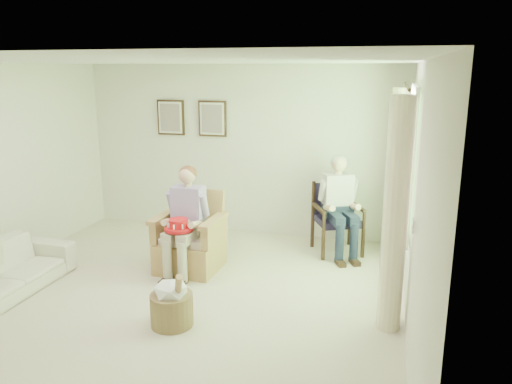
# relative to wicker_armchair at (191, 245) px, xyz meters

# --- Properties ---
(floor) EXTENTS (5.50, 5.50, 0.00)m
(floor) POSITION_rel_wicker_armchair_xyz_m (0.17, -1.08, -0.32)
(floor) COLOR beige
(floor) RESTS_ON ground
(back_wall) EXTENTS (5.00, 0.04, 2.60)m
(back_wall) POSITION_rel_wicker_armchair_xyz_m (0.17, 1.67, 0.98)
(back_wall) COLOR silver
(back_wall) RESTS_ON ground
(right_wall) EXTENTS (0.04, 5.50, 2.60)m
(right_wall) POSITION_rel_wicker_armchair_xyz_m (2.67, -1.08, 0.98)
(right_wall) COLOR silver
(right_wall) RESTS_ON ground
(ceiling) EXTENTS (5.00, 5.50, 0.02)m
(ceiling) POSITION_rel_wicker_armchair_xyz_m (0.17, -1.08, 2.28)
(ceiling) COLOR white
(ceiling) RESTS_ON back_wall
(window) EXTENTS (0.13, 2.50, 1.63)m
(window) POSITION_rel_wicker_armchair_xyz_m (2.63, 0.12, 1.27)
(window) COLOR #2D6B23
(window) RESTS_ON right_wall
(curtain_left) EXTENTS (0.34, 0.34, 2.30)m
(curtain_left) POSITION_rel_wicker_armchair_xyz_m (2.50, -0.86, 0.83)
(curtain_left) COLOR beige
(curtain_left) RESTS_ON ground
(curtain_right) EXTENTS (0.34, 0.34, 2.30)m
(curtain_right) POSITION_rel_wicker_armchair_xyz_m (2.50, 1.10, 0.83)
(curtain_right) COLOR beige
(curtain_right) RESTS_ON ground
(framed_print_left) EXTENTS (0.45, 0.05, 0.55)m
(framed_print_left) POSITION_rel_wicker_armchair_xyz_m (-0.98, 1.63, 1.46)
(framed_print_left) COLOR #382114
(framed_print_left) RESTS_ON back_wall
(framed_print_right) EXTENTS (0.45, 0.05, 0.55)m
(framed_print_right) POSITION_rel_wicker_armchair_xyz_m (-0.28, 1.63, 1.46)
(framed_print_right) COLOR #382114
(framed_print_right) RESTS_ON back_wall
(wicker_armchair) EXTENTS (0.78, 0.78, 1.00)m
(wicker_armchair) POSITION_rel_wicker_armchair_xyz_m (0.00, 0.00, 0.00)
(wicker_armchair) COLOR tan
(wicker_armchair) RESTS_ON ground
(wood_armchair) EXTENTS (0.62, 0.58, 0.95)m
(wood_armchair) POSITION_rel_wicker_armchair_xyz_m (1.75, 1.18, 0.20)
(wood_armchair) COLOR black
(wood_armchair) RESTS_ON ground
(person_wicker) EXTENTS (0.40, 0.63, 1.33)m
(person_wicker) POSITION_rel_wicker_armchair_xyz_m (-0.00, -0.13, 0.46)
(person_wicker) COLOR #BCB097
(person_wicker) RESTS_ON ground
(person_dark) EXTENTS (0.40, 0.63, 1.35)m
(person_dark) POSITION_rel_wicker_armchair_xyz_m (1.75, 1.02, 0.48)
(person_dark) COLOR #192037
(person_dark) RESTS_ON ground
(red_hat) EXTENTS (0.35, 0.35, 0.14)m
(red_hat) POSITION_rel_wicker_armchair_xyz_m (-0.01, -0.34, 0.36)
(red_hat) COLOR red
(red_hat) RESTS_ON person_wicker
(hatbox) EXTENTS (0.51, 0.51, 0.63)m
(hatbox) POSITION_rel_wicker_armchair_xyz_m (0.39, -1.44, -0.07)
(hatbox) COLOR tan
(hatbox) RESTS_ON ground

